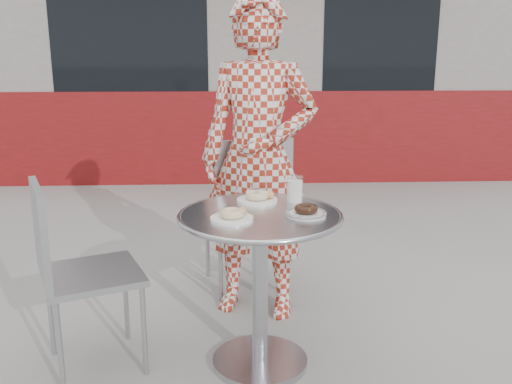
{
  "coord_description": "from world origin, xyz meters",
  "views": [
    {
      "loc": [
        -0.17,
        -2.47,
        1.48
      ],
      "look_at": [
        -0.06,
        0.06,
        0.82
      ],
      "focal_mm": 40.0,
      "sensor_mm": 36.0,
      "label": 1
    }
  ],
  "objects_px": {
    "plate_far": "(258,198)",
    "milk_cup": "(295,190)",
    "plate_checker": "(306,212)",
    "bistro_table": "(260,252)",
    "chair_left": "(92,311)",
    "seated_person": "(258,160)",
    "chair_far": "(245,241)",
    "plate_near": "(232,216)"
  },
  "relations": [
    {
      "from": "chair_left",
      "to": "plate_checker",
      "type": "bearing_deg",
      "value": -116.49
    },
    {
      "from": "chair_left",
      "to": "plate_checker",
      "type": "height_order",
      "value": "chair_left"
    },
    {
      "from": "bistro_table",
      "to": "chair_far",
      "type": "xyz_separation_m",
      "value": [
        -0.05,
        0.91,
        -0.27
      ]
    },
    {
      "from": "plate_near",
      "to": "milk_cup",
      "type": "height_order",
      "value": "milk_cup"
    },
    {
      "from": "chair_far",
      "to": "plate_far",
      "type": "distance_m",
      "value": 0.86
    },
    {
      "from": "bistro_table",
      "to": "chair_left",
      "type": "relative_size",
      "value": 0.84
    },
    {
      "from": "chair_far",
      "to": "plate_near",
      "type": "distance_m",
      "value": 1.11
    },
    {
      "from": "chair_far",
      "to": "milk_cup",
      "type": "xyz_separation_m",
      "value": [
        0.22,
        -0.73,
        0.51
      ]
    },
    {
      "from": "chair_far",
      "to": "plate_near",
      "type": "relative_size",
      "value": 5.22
    },
    {
      "from": "chair_far",
      "to": "plate_near",
      "type": "height_order",
      "value": "chair_far"
    },
    {
      "from": "chair_left",
      "to": "plate_far",
      "type": "xyz_separation_m",
      "value": [
        0.78,
        0.17,
        0.49
      ]
    },
    {
      "from": "chair_far",
      "to": "seated_person",
      "type": "height_order",
      "value": "seated_person"
    },
    {
      "from": "plate_near",
      "to": "milk_cup",
      "type": "xyz_separation_m",
      "value": [
        0.3,
        0.28,
        0.04
      ]
    },
    {
      "from": "chair_far",
      "to": "plate_far",
      "type": "height_order",
      "value": "chair_far"
    },
    {
      "from": "bistro_table",
      "to": "plate_checker",
      "type": "bearing_deg",
      "value": -9.46
    },
    {
      "from": "plate_far",
      "to": "milk_cup",
      "type": "xyz_separation_m",
      "value": [
        0.17,
        -0.01,
        0.04
      ]
    },
    {
      "from": "plate_checker",
      "to": "milk_cup",
      "type": "height_order",
      "value": "milk_cup"
    },
    {
      "from": "bistro_table",
      "to": "plate_checker",
      "type": "distance_m",
      "value": 0.28
    },
    {
      "from": "chair_far",
      "to": "plate_far",
      "type": "relative_size",
      "value": 4.97
    },
    {
      "from": "plate_checker",
      "to": "milk_cup",
      "type": "bearing_deg",
      "value": 96.77
    },
    {
      "from": "plate_near",
      "to": "plate_checker",
      "type": "distance_m",
      "value": 0.33
    },
    {
      "from": "plate_far",
      "to": "milk_cup",
      "type": "distance_m",
      "value": 0.18
    },
    {
      "from": "milk_cup",
      "to": "bistro_table",
      "type": "bearing_deg",
      "value": -132.77
    },
    {
      "from": "chair_far",
      "to": "chair_left",
      "type": "height_order",
      "value": "chair_far"
    },
    {
      "from": "chair_far",
      "to": "milk_cup",
      "type": "distance_m",
      "value": 0.91
    },
    {
      "from": "milk_cup",
      "to": "plate_near",
      "type": "bearing_deg",
      "value": -137.24
    },
    {
      "from": "chair_left",
      "to": "plate_far",
      "type": "distance_m",
      "value": 0.94
    },
    {
      "from": "plate_far",
      "to": "plate_near",
      "type": "relative_size",
      "value": 1.05
    },
    {
      "from": "seated_person",
      "to": "plate_far",
      "type": "distance_m",
      "value": 0.41
    },
    {
      "from": "plate_far",
      "to": "plate_checker",
      "type": "distance_m",
      "value": 0.31
    },
    {
      "from": "plate_checker",
      "to": "bistro_table",
      "type": "bearing_deg",
      "value": 170.54
    },
    {
      "from": "bistro_table",
      "to": "milk_cup",
      "type": "xyz_separation_m",
      "value": [
        0.17,
        0.19,
        0.24
      ]
    },
    {
      "from": "seated_person",
      "to": "plate_near",
      "type": "distance_m",
      "value": 0.7
    },
    {
      "from": "plate_near",
      "to": "milk_cup",
      "type": "distance_m",
      "value": 0.41
    },
    {
      "from": "chair_left",
      "to": "bistro_table",
      "type": "bearing_deg",
      "value": -115.0
    },
    {
      "from": "plate_far",
      "to": "plate_checker",
      "type": "relative_size",
      "value": 1.07
    },
    {
      "from": "bistro_table",
      "to": "seated_person",
      "type": "height_order",
      "value": "seated_person"
    },
    {
      "from": "bistro_table",
      "to": "milk_cup",
      "type": "distance_m",
      "value": 0.35
    },
    {
      "from": "seated_person",
      "to": "plate_checker",
      "type": "relative_size",
      "value": 9.63
    },
    {
      "from": "seated_person",
      "to": "milk_cup",
      "type": "bearing_deg",
      "value": -52.98
    },
    {
      "from": "bistro_table",
      "to": "milk_cup",
      "type": "height_order",
      "value": "milk_cup"
    },
    {
      "from": "seated_person",
      "to": "bistro_table",
      "type": "bearing_deg",
      "value": -75.73
    }
  ]
}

